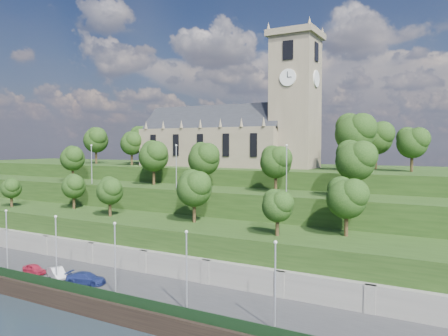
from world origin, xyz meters
The scene contains 17 objects.
ground centered at (0.00, 0.00, 0.00)m, with size 320.00×320.00×0.00m, color #1A242B.
promenade centered at (0.00, 6.00, 1.00)m, with size 160.00×12.00×2.00m, color #2D2D30.
quay_wall centered at (0.00, -0.05, 1.10)m, with size 160.00×0.50×2.20m, color black.
fence centered at (0.00, 0.60, 2.60)m, with size 160.00×0.10×1.20m, color black.
retaining_wall centered at (0.00, 11.97, 2.50)m, with size 160.00×2.10×5.00m.
embankment_lower centered at (0.00, 18.00, 4.00)m, with size 160.00×12.00×8.00m, color #1C3511.
embankment_upper centered at (0.00, 29.00, 6.00)m, with size 160.00×10.00×12.00m, color #1C3511.
hilltop centered at (0.00, 50.00, 7.50)m, with size 160.00×32.00×15.00m, color #1C3511.
church centered at (0.79, 45.98, 22.52)m, with size 38.60×12.35×27.60m.
trees_lower centered at (5.75, 18.47, 12.69)m, with size 65.41×8.49×7.87m.
trees_upper centered at (4.22, 28.22, 17.41)m, with size 63.04×8.57×8.40m.
trees_hilltop centered at (2.09, 44.58, 21.13)m, with size 76.45×15.56×10.10m.
lamp_posts_promenade centered at (-2.00, 2.50, 6.91)m, with size 60.36×0.36×8.59m.
lamp_posts_upper centered at (0.00, 26.00, 16.40)m, with size 40.36×0.36×7.60m.
car_left centered at (-7.60, 3.45, 2.64)m, with size 1.52×3.77×1.28m, color #A71B33.
car_middle centered at (-3.27, 3.60, 2.70)m, with size 1.48×4.26×1.40m, color #B7B6BB.
car_right centered at (1.92, 3.71, 2.74)m, with size 2.06×5.08×1.47m, color navy.
Camera 1 is at (43.46, -34.94, 19.45)m, focal length 35.00 mm.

